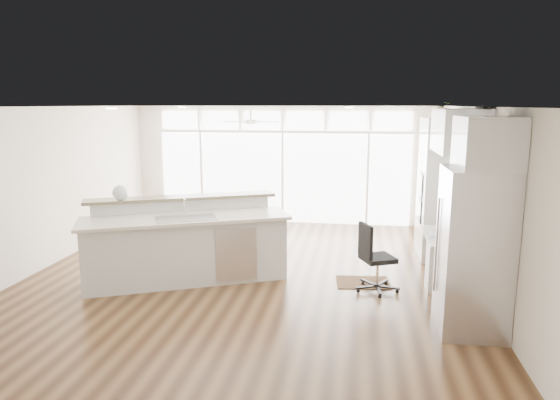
# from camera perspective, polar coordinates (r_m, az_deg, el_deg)

# --- Properties ---
(floor) EXTENTS (7.00, 8.00, 0.02)m
(floor) POSITION_cam_1_polar(r_m,az_deg,el_deg) (8.08, -3.86, -9.01)
(floor) COLOR #3C2412
(floor) RESTS_ON ground
(ceiling) EXTENTS (7.00, 8.00, 0.02)m
(ceiling) POSITION_cam_1_polar(r_m,az_deg,el_deg) (7.60, -4.12, 10.59)
(ceiling) COLOR white
(ceiling) RESTS_ON wall_back
(wall_back) EXTENTS (7.00, 0.04, 2.70)m
(wall_back) POSITION_cam_1_polar(r_m,az_deg,el_deg) (11.61, 0.37, 4.04)
(wall_back) COLOR #EEE3CE
(wall_back) RESTS_ON floor
(wall_front) EXTENTS (7.00, 0.04, 2.70)m
(wall_front) POSITION_cam_1_polar(r_m,az_deg,el_deg) (4.05, -16.73, -9.61)
(wall_front) COLOR #EEE3CE
(wall_front) RESTS_ON floor
(wall_left) EXTENTS (0.04, 8.00, 2.70)m
(wall_left) POSITION_cam_1_polar(r_m,az_deg,el_deg) (9.15, -25.90, 1.08)
(wall_left) COLOR #EEE3CE
(wall_left) RESTS_ON floor
(wall_right) EXTENTS (0.04, 8.00, 2.70)m
(wall_right) POSITION_cam_1_polar(r_m,az_deg,el_deg) (7.75, 22.15, -0.22)
(wall_right) COLOR #EEE3CE
(wall_right) RESTS_ON floor
(glass_wall) EXTENTS (5.80, 0.06, 2.08)m
(glass_wall) POSITION_cam_1_polar(r_m,az_deg,el_deg) (11.59, 0.32, 2.53)
(glass_wall) COLOR white
(glass_wall) RESTS_ON wall_back
(transom_row) EXTENTS (5.90, 0.06, 0.40)m
(transom_row) POSITION_cam_1_polar(r_m,az_deg,el_deg) (11.48, 0.33, 9.11)
(transom_row) COLOR white
(transom_row) RESTS_ON wall_back
(desk_window) EXTENTS (0.04, 0.85, 0.85)m
(desk_window) POSITION_cam_1_polar(r_m,az_deg,el_deg) (8.00, 21.49, 1.60)
(desk_window) COLOR white
(desk_window) RESTS_ON wall_right
(ceiling_fan) EXTENTS (1.16, 1.16, 0.32)m
(ceiling_fan) POSITION_cam_1_polar(r_m,az_deg,el_deg) (10.44, -3.36, 9.47)
(ceiling_fan) COLOR white
(ceiling_fan) RESTS_ON ceiling
(recessed_lights) EXTENTS (3.40, 3.00, 0.02)m
(recessed_lights) POSITION_cam_1_polar(r_m,az_deg,el_deg) (7.79, -3.79, 10.46)
(recessed_lights) COLOR white
(recessed_lights) RESTS_ON ceiling
(oven_cabinet) EXTENTS (0.64, 1.20, 2.50)m
(oven_cabinet) POSITION_cam_1_polar(r_m,az_deg,el_deg) (9.44, 17.71, 1.32)
(oven_cabinet) COLOR silver
(oven_cabinet) RESTS_ON floor
(desk_nook) EXTENTS (0.72, 1.30, 0.76)m
(desk_nook) POSITION_cam_1_polar(r_m,az_deg,el_deg) (8.19, 18.66, -6.42)
(desk_nook) COLOR silver
(desk_nook) RESTS_ON floor
(upper_cabinets) EXTENTS (0.64, 1.30, 0.64)m
(upper_cabinets) POSITION_cam_1_polar(r_m,az_deg,el_deg) (7.86, 19.82, 7.44)
(upper_cabinets) COLOR silver
(upper_cabinets) RESTS_ON wall_right
(refrigerator) EXTENTS (0.76, 0.90, 2.00)m
(refrigerator) POSITION_cam_1_polar(r_m,az_deg,el_deg) (6.46, 21.25, -5.46)
(refrigerator) COLOR silver
(refrigerator) RESTS_ON floor
(fridge_cabinet) EXTENTS (0.64, 0.90, 0.60)m
(fridge_cabinet) POSITION_cam_1_polar(r_m,az_deg,el_deg) (6.25, 22.61, 6.07)
(fridge_cabinet) COLOR silver
(fridge_cabinet) RESTS_ON wall_right
(framed_photos) EXTENTS (0.06, 0.22, 0.80)m
(framed_photos) POSITION_cam_1_polar(r_m,az_deg,el_deg) (8.62, 20.54, 1.28)
(framed_photos) COLOR black
(framed_photos) RESTS_ON wall_right
(kitchen_island) EXTENTS (3.39, 2.40, 1.26)m
(kitchen_island) POSITION_cam_1_polar(r_m,az_deg,el_deg) (7.92, -10.67, -4.70)
(kitchen_island) COLOR silver
(kitchen_island) RESTS_ON floor
(rug) EXTENTS (0.88, 0.67, 0.01)m
(rug) POSITION_cam_1_polar(r_m,az_deg,el_deg) (7.98, 9.47, -9.28)
(rug) COLOR #311D0F
(rug) RESTS_ON floor
(office_chair) EXTENTS (0.69, 0.67, 1.03)m
(office_chair) POSITION_cam_1_polar(r_m,az_deg,el_deg) (7.53, 11.13, -6.49)
(office_chair) COLOR black
(office_chair) RESTS_ON floor
(fishbowl) EXTENTS (0.33, 0.33, 0.24)m
(fishbowl) POSITION_cam_1_polar(r_m,az_deg,el_deg) (8.14, -17.78, 0.80)
(fishbowl) COLOR silver
(fishbowl) RESTS_ON kitchen_island
(monitor) EXTENTS (0.12, 0.51, 0.42)m
(monitor) POSITION_cam_1_polar(r_m,az_deg,el_deg) (8.02, 18.35, -2.40)
(monitor) COLOR black
(monitor) RESTS_ON desk_nook
(keyboard) EXTENTS (0.15, 0.32, 0.02)m
(keyboard) POSITION_cam_1_polar(r_m,az_deg,el_deg) (8.04, 17.07, -3.76)
(keyboard) COLOR silver
(keyboard) RESTS_ON desk_nook
(potted_plant) EXTENTS (0.25, 0.28, 0.22)m
(potted_plant) POSITION_cam_1_polar(r_m,az_deg,el_deg) (9.33, 18.19, 9.57)
(potted_plant) COLOR #305524
(potted_plant) RESTS_ON oven_cabinet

